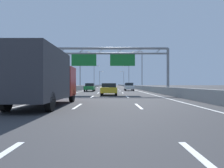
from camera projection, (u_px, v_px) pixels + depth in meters
ground_plane at (111, 87)px, 99.60m from camera, size 260.00×260.00×0.00m
lane_dash_left_1 at (77, 106)px, 12.10m from camera, size 0.16×3.00×0.01m
lane_dash_left_2 at (92, 97)px, 21.10m from camera, size 0.16×3.00×0.01m
lane_dash_left_3 at (98, 93)px, 30.10m from camera, size 0.16×3.00×0.01m
lane_dash_left_4 at (101, 91)px, 39.10m from camera, size 0.16×3.00×0.01m
lane_dash_left_5 at (103, 90)px, 48.10m from camera, size 0.16×3.00×0.01m
lane_dash_left_6 at (105, 89)px, 57.10m from camera, size 0.16×3.00×0.01m
lane_dash_left_7 at (106, 88)px, 66.10m from camera, size 0.16×3.00×0.01m
lane_dash_left_8 at (106, 88)px, 75.10m from camera, size 0.16×3.00×0.01m
lane_dash_left_9 at (107, 87)px, 84.10m from camera, size 0.16×3.00×0.01m
lane_dash_left_10 at (107, 87)px, 93.10m from camera, size 0.16×3.00×0.01m
lane_dash_left_11 at (108, 87)px, 102.10m from camera, size 0.16×3.00×0.01m
lane_dash_left_12 at (108, 86)px, 111.10m from camera, size 0.16×3.00×0.01m
lane_dash_left_13 at (108, 86)px, 120.10m from camera, size 0.16×3.00×0.01m
lane_dash_left_14 at (109, 86)px, 129.10m from camera, size 0.16×3.00×0.01m
lane_dash_left_15 at (109, 86)px, 138.10m from camera, size 0.16×3.00×0.01m
lane_dash_left_16 at (109, 86)px, 147.10m from camera, size 0.16×3.00×0.01m
lane_dash_left_17 at (109, 86)px, 156.10m from camera, size 0.16×3.00×0.01m
lane_dash_right_1 at (138, 106)px, 12.10m from camera, size 0.16×3.00×0.01m
lane_dash_right_2 at (127, 97)px, 21.10m from camera, size 0.16×3.00×0.01m
lane_dash_right_3 at (123, 93)px, 30.10m from camera, size 0.16×3.00×0.01m
lane_dash_right_4 at (120, 91)px, 39.10m from camera, size 0.16×3.00×0.01m
lane_dash_right_5 at (119, 90)px, 48.10m from camera, size 0.16×3.00×0.01m
lane_dash_right_6 at (117, 89)px, 57.10m from camera, size 0.16×3.00×0.01m
lane_dash_right_7 at (117, 88)px, 66.10m from camera, size 0.16×3.00×0.01m
lane_dash_right_8 at (116, 88)px, 75.10m from camera, size 0.16×3.00×0.01m
lane_dash_right_9 at (116, 87)px, 84.10m from camera, size 0.16×3.00×0.01m
lane_dash_right_10 at (115, 87)px, 93.10m from camera, size 0.16×3.00×0.01m
lane_dash_right_11 at (115, 87)px, 102.10m from camera, size 0.16×3.00×0.01m
lane_dash_right_12 at (115, 86)px, 111.10m from camera, size 0.16×3.00×0.01m
lane_dash_right_13 at (115, 86)px, 120.10m from camera, size 0.16×3.00×0.01m
lane_dash_right_14 at (114, 86)px, 129.10m from camera, size 0.16×3.00×0.01m
lane_dash_right_15 at (114, 86)px, 138.10m from camera, size 0.16×3.00×0.01m
lane_dash_right_16 at (114, 86)px, 147.10m from camera, size 0.16×3.00×0.01m
lane_dash_right_17 at (114, 86)px, 156.10m from camera, size 0.16×3.00×0.01m
edge_line_left at (99, 87)px, 87.60m from camera, size 0.16×176.00×0.01m
edge_line_right at (124, 87)px, 87.60m from camera, size 0.16×176.00×0.01m
barrier_left at (99, 86)px, 109.60m from camera, size 0.45×220.00×0.95m
barrier_right at (124, 86)px, 109.61m from camera, size 0.45×220.00×0.95m
sign_gantry at (109, 59)px, 28.03m from camera, size 16.15×0.36×6.36m
streetlamp_left_mid at (81, 68)px, 50.96m from camera, size 2.58×0.28×9.50m
streetlamp_right_mid at (141, 68)px, 50.97m from camera, size 2.58×0.28×9.50m
streetlamp_left_far at (94, 75)px, 90.64m from camera, size 2.58×0.28×9.50m
streetlamp_right_far at (128, 75)px, 90.65m from camera, size 2.58×0.28×9.50m
streetlamp_left_distant at (100, 78)px, 130.32m from camera, size 2.58×0.28×9.50m
streetlamp_right_distant at (123, 78)px, 130.33m from camera, size 2.58×0.28×9.50m
white_car at (129, 87)px, 40.86m from camera, size 1.74×4.15×1.56m
yellow_car at (109, 89)px, 24.34m from camera, size 1.86×4.20×1.41m
green_car at (90, 87)px, 36.82m from camera, size 1.71×4.19×1.46m
orange_car at (112, 85)px, 116.98m from camera, size 1.72×4.60×1.44m
blue_car at (105, 85)px, 103.79m from camera, size 1.80×4.24×1.44m
silver_car at (111, 85)px, 86.21m from camera, size 1.83×4.50×1.39m
box_truck at (43, 77)px, 11.89m from camera, size 2.40×7.60×3.19m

